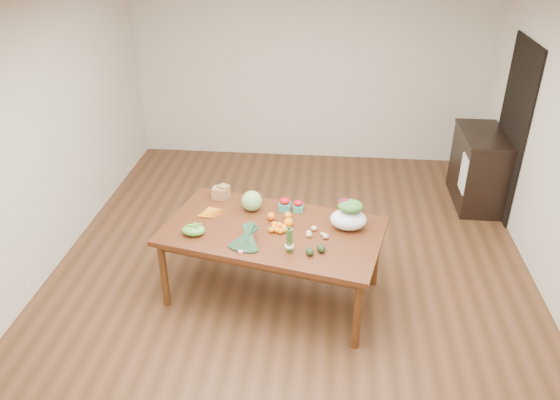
# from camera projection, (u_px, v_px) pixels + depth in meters

# --- Properties ---
(floor) EXTENTS (6.00, 6.00, 0.00)m
(floor) POSITION_uv_depth(u_px,v_px,m) (291.00, 270.00, 5.75)
(floor) COLOR brown
(floor) RESTS_ON ground
(ceiling) EXTENTS (5.00, 6.00, 0.02)m
(ceiling) POSITION_uv_depth(u_px,v_px,m) (294.00, 2.00, 4.46)
(ceiling) COLOR white
(ceiling) RESTS_ON room_walls
(room_walls) EXTENTS (5.02, 6.02, 2.70)m
(room_walls) POSITION_uv_depth(u_px,v_px,m) (292.00, 153.00, 5.10)
(room_walls) COLOR beige
(room_walls) RESTS_ON floor
(dining_table) EXTENTS (2.19, 1.52, 0.75)m
(dining_table) POSITION_uv_depth(u_px,v_px,m) (273.00, 262.00, 5.24)
(dining_table) COLOR #562A14
(dining_table) RESTS_ON floor
(doorway_dark) EXTENTS (0.02, 1.00, 2.10)m
(doorway_dark) POSITION_uv_depth(u_px,v_px,m) (512.00, 130.00, 6.43)
(doorway_dark) COLOR black
(doorway_dark) RESTS_ON floor
(cabinet) EXTENTS (0.52, 1.02, 0.94)m
(cabinet) POSITION_uv_depth(u_px,v_px,m) (478.00, 168.00, 6.86)
(cabinet) COLOR black
(cabinet) RESTS_ON floor
(dish_towel) EXTENTS (0.02, 0.28, 0.45)m
(dish_towel) POSITION_uv_depth(u_px,v_px,m) (463.00, 174.00, 6.54)
(dish_towel) COLOR white
(dish_towel) RESTS_ON cabinet
(paper_bag) EXTENTS (0.24, 0.21, 0.14)m
(paper_bag) POSITION_uv_depth(u_px,v_px,m) (220.00, 192.00, 5.55)
(paper_bag) COLOR #A07E48
(paper_bag) RESTS_ON dining_table
(cabbage) EXTENTS (0.20, 0.20, 0.20)m
(cabbage) POSITION_uv_depth(u_px,v_px,m) (252.00, 201.00, 5.32)
(cabbage) COLOR #87B86A
(cabbage) RESTS_ON dining_table
(strawberry_basket_a) EXTENTS (0.13, 0.13, 0.10)m
(strawberry_basket_a) POSITION_uv_depth(u_px,v_px,m) (285.00, 205.00, 5.35)
(strawberry_basket_a) COLOR red
(strawberry_basket_a) RESTS_ON dining_table
(strawberry_basket_b) EXTENTS (0.11, 0.11, 0.09)m
(strawberry_basket_b) POSITION_uv_depth(u_px,v_px,m) (298.00, 207.00, 5.34)
(strawberry_basket_b) COLOR red
(strawberry_basket_b) RESTS_ON dining_table
(orange_a) EXTENTS (0.08, 0.08, 0.08)m
(orange_a) POSITION_uv_depth(u_px,v_px,m) (271.00, 216.00, 5.18)
(orange_a) COLOR orange
(orange_a) RESTS_ON dining_table
(orange_b) EXTENTS (0.07, 0.07, 0.07)m
(orange_b) POSITION_uv_depth(u_px,v_px,m) (288.00, 216.00, 5.20)
(orange_b) COLOR #F85F0F
(orange_b) RESTS_ON dining_table
(orange_c) EXTENTS (0.09, 0.09, 0.09)m
(orange_c) POSITION_uv_depth(u_px,v_px,m) (289.00, 223.00, 5.08)
(orange_c) COLOR orange
(orange_c) RESTS_ON dining_table
(mandarin_cluster) EXTENTS (0.21, 0.21, 0.09)m
(mandarin_cluster) POSITION_uv_depth(u_px,v_px,m) (279.00, 226.00, 5.02)
(mandarin_cluster) COLOR orange
(mandarin_cluster) RESTS_ON dining_table
(carrots) EXTENTS (0.26, 0.26, 0.03)m
(carrots) POSITION_uv_depth(u_px,v_px,m) (213.00, 213.00, 5.29)
(carrots) COLOR #FF9E15
(carrots) RESTS_ON dining_table
(snap_pea_bag) EXTENTS (0.21, 0.16, 0.10)m
(snap_pea_bag) POSITION_uv_depth(u_px,v_px,m) (194.00, 230.00, 4.95)
(snap_pea_bag) COLOR #61B33C
(snap_pea_bag) RESTS_ON dining_table
(kale_bunch) EXTENTS (0.40, 0.46, 0.16)m
(kale_bunch) POSITION_uv_depth(u_px,v_px,m) (245.00, 239.00, 4.76)
(kale_bunch) COLOR black
(kale_bunch) RESTS_ON dining_table
(asparagus_bundle) EXTENTS (0.10, 0.13, 0.26)m
(asparagus_bundle) POSITION_uv_depth(u_px,v_px,m) (289.00, 240.00, 4.67)
(asparagus_bundle) COLOR #4D7736
(asparagus_bundle) RESTS_ON dining_table
(potato_a) EXTENTS (0.05, 0.05, 0.04)m
(potato_a) POSITION_uv_depth(u_px,v_px,m) (309.00, 232.00, 4.97)
(potato_a) COLOR tan
(potato_a) RESTS_ON dining_table
(potato_b) EXTENTS (0.06, 0.05, 0.05)m
(potato_b) POSITION_uv_depth(u_px,v_px,m) (309.00, 235.00, 4.93)
(potato_b) COLOR tan
(potato_b) RESTS_ON dining_table
(potato_c) EXTENTS (0.04, 0.04, 0.04)m
(potato_c) POSITION_uv_depth(u_px,v_px,m) (323.00, 234.00, 4.95)
(potato_c) COLOR tan
(potato_c) RESTS_ON dining_table
(potato_d) EXTENTS (0.06, 0.05, 0.05)m
(potato_d) POSITION_uv_depth(u_px,v_px,m) (314.00, 228.00, 5.02)
(potato_d) COLOR #D3B97A
(potato_d) RESTS_ON dining_table
(potato_e) EXTENTS (0.06, 0.05, 0.05)m
(potato_e) POSITION_uv_depth(u_px,v_px,m) (326.00, 236.00, 4.90)
(potato_e) COLOR tan
(potato_e) RESTS_ON dining_table
(avocado_a) EXTENTS (0.09, 0.12, 0.07)m
(avocado_a) POSITION_uv_depth(u_px,v_px,m) (310.00, 251.00, 4.68)
(avocado_a) COLOR black
(avocado_a) RESTS_ON dining_table
(avocado_b) EXTENTS (0.10, 0.12, 0.07)m
(avocado_b) POSITION_uv_depth(u_px,v_px,m) (321.00, 248.00, 4.72)
(avocado_b) COLOR black
(avocado_b) RESTS_ON dining_table
(salad_bag) EXTENTS (0.39, 0.32, 0.26)m
(salad_bag) POSITION_uv_depth(u_px,v_px,m) (349.00, 216.00, 5.01)
(salad_bag) COLOR white
(salad_bag) RESTS_ON dining_table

